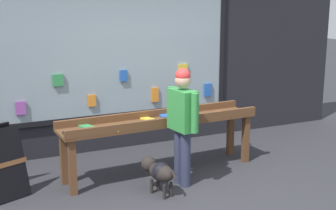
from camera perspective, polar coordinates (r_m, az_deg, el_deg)
The scene contains 5 objects.
ground_plane at distance 6.06m, azimuth 2.94°, elevation -11.06°, with size 40.00×40.00×0.00m, color #2D2D33.
shopfront_facade at distance 7.75m, azimuth -5.92°, elevation 6.72°, with size 8.60×0.29×3.31m.
display_table_main at distance 6.64m, azimuth -0.89°, elevation -2.46°, with size 2.93×0.67×0.87m.
person_browsing at distance 6.15m, azimuth 1.78°, elevation -1.68°, with size 0.27×0.64×1.59m.
small_dog at distance 6.02m, azimuth -1.12°, elevation -8.05°, with size 0.34×0.61×0.45m.
Camera 1 is at (-2.65, -4.88, 2.44)m, focal length 50.00 mm.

